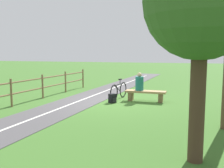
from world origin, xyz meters
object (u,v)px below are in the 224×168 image
Objects in this scene: person_seated at (139,83)px; tree_near_bench at (201,3)px; bench at (146,94)px; backpack at (112,98)px; bicycle at (119,91)px.

person_seated is 6.37m from tree_near_bench.
bench is 4.54× the size of backpack.
person_seated is at bearing 88.89° from bicycle.
person_seated is 2.03× the size of backpack.
bicycle is at bearing -7.66° from bench.
person_seated is 1.04m from bicycle.
bench is 0.53m from person_seated.
bicycle is at bearing -91.29° from backpack.
tree_near_bench is (-2.14, 5.62, 2.12)m from person_seated.
bench is 2.24× the size of person_seated.
bicycle is 0.90m from backpack.
bicycle is (0.95, -0.17, -0.40)m from person_seated.
bicycle is 0.41× the size of tree_near_bench.
backpack is at bearing 30.45° from bench.
bench reaches higher than backpack.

